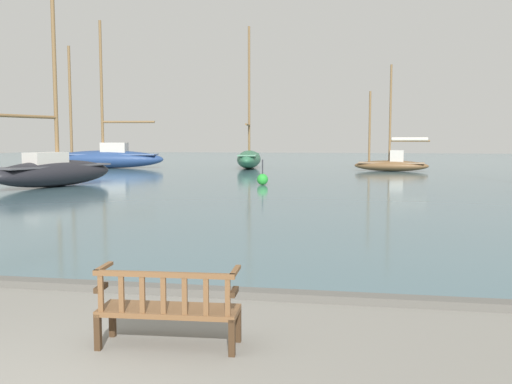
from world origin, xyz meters
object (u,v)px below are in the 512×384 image
at_px(park_bench, 168,307).
at_px(sailboat_centre_channel, 249,158).
at_px(sailboat_outer_port, 392,162).
at_px(sailboat_distant_harbor, 106,156).
at_px(sailboat_far_starboard, 54,170).
at_px(channel_buoy, 263,179).

bearing_deg(park_bench, sailboat_centre_channel, 99.27).
bearing_deg(sailboat_outer_port, sailboat_distant_harbor, 178.83).
distance_m(park_bench, sailboat_centre_channel, 37.28).
xyz_separation_m(sailboat_far_starboard, sailboat_outer_port, (16.55, 15.58, -0.16)).
bearing_deg(sailboat_distant_harbor, sailboat_outer_port, -1.17).
xyz_separation_m(sailboat_far_starboard, channel_buoy, (9.59, 2.61, -0.48)).
relative_size(sailboat_outer_port, channel_buoy, 5.84).
bearing_deg(channel_buoy, sailboat_centre_channel, 103.10).
bearing_deg(channel_buoy, sailboat_far_starboard, -164.80).
distance_m(sailboat_outer_port, sailboat_distant_harbor, 21.28).
bearing_deg(sailboat_far_starboard, sailboat_distant_harbor, 106.46).
distance_m(sailboat_far_starboard, channel_buoy, 9.95).
bearing_deg(park_bench, sailboat_outer_port, 82.55).
bearing_deg(sailboat_outer_port, park_bench, -97.45).
xyz_separation_m(sailboat_far_starboard, sailboat_distant_harbor, (-4.73, 16.02, 0.12)).
distance_m(sailboat_far_starboard, sailboat_outer_port, 22.73).
distance_m(sailboat_centre_channel, channel_buoy, 15.72).
relative_size(park_bench, sailboat_centre_channel, 0.15).
xyz_separation_m(sailboat_far_starboard, sailboat_centre_channel, (6.03, 17.91, 0.01)).
bearing_deg(sailboat_centre_channel, sailboat_distant_harbor, -170.01).
distance_m(sailboat_far_starboard, sailboat_centre_channel, 18.90).
xyz_separation_m(park_bench, sailboat_outer_port, (4.51, 34.46, 0.22)).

